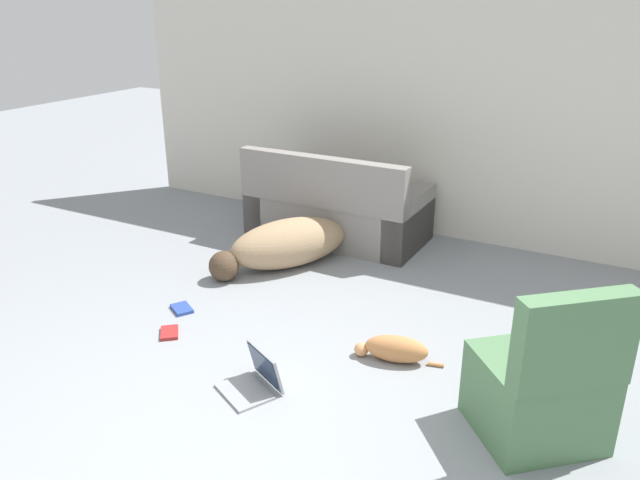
% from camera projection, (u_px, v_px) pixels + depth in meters
% --- Properties ---
extents(ground_plane, '(20.00, 20.00, 0.00)m').
position_uv_depth(ground_plane, '(226.00, 460.00, 3.16)').
color(ground_plane, gray).
extents(wall_back, '(6.93, 0.06, 2.47)m').
position_uv_depth(wall_back, '(455.00, 108.00, 5.65)').
color(wall_back, beige).
rests_on(wall_back, ground_plane).
extents(couch, '(1.66, 0.84, 0.87)m').
position_uv_depth(couch, '(336.00, 211.00, 5.93)').
color(couch, gray).
rests_on(couch, ground_plane).
extents(dog, '(0.97, 1.41, 0.41)m').
position_uv_depth(dog, '(286.00, 244.00, 5.34)').
color(dog, '#A38460').
rests_on(dog, ground_plane).
extents(cat, '(0.58, 0.25, 0.17)m').
position_uv_depth(cat, '(394.00, 349.00, 3.98)').
color(cat, '#BC7A47').
rests_on(cat, ground_plane).
extents(laptop_open, '(0.43, 0.41, 0.25)m').
position_uv_depth(laptop_open, '(256.00, 377.00, 3.70)').
color(laptop_open, gray).
rests_on(laptop_open, ground_plane).
extents(book_blue, '(0.22, 0.20, 0.02)m').
position_uv_depth(book_blue, '(182.00, 309.00, 4.65)').
color(book_blue, '#28428E').
rests_on(book_blue, ground_plane).
extents(book_red, '(0.21, 0.21, 0.02)m').
position_uv_depth(book_red, '(169.00, 333.00, 4.32)').
color(book_red, maroon).
rests_on(book_red, ground_plane).
extents(side_chair, '(0.82, 0.82, 0.93)m').
position_uv_depth(side_chair, '(543.00, 387.00, 3.21)').
color(side_chair, '#4C754C').
rests_on(side_chair, ground_plane).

